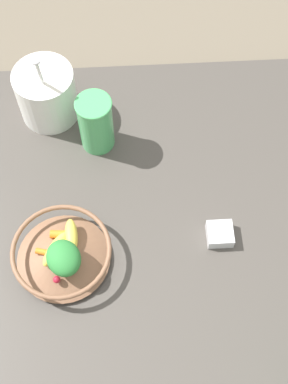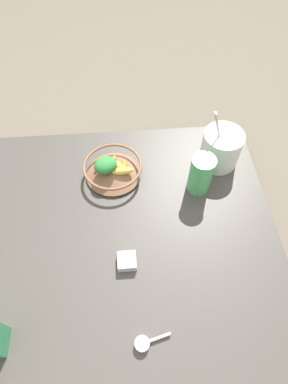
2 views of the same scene
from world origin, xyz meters
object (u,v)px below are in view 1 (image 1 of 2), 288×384
fruit_bowl (62,254)px  spice_jar (220,234)px  yogurt_tub (46,92)px  drinking_cup (96,123)px

fruit_bowl → spice_jar: 0.33m
yogurt_tub → spice_jar: 0.51m
fruit_bowl → drinking_cup: drinking_cup is taller
yogurt_tub → fruit_bowl: bearing=-174.4°
yogurt_tub → drinking_cup: size_ratio=1.63×
yogurt_tub → drinking_cup: bearing=-129.5°
drinking_cup → fruit_bowl: bearing=165.4°
drinking_cup → spice_jar: size_ratio=2.76×
yogurt_tub → spice_jar: bearing=-133.5°
fruit_bowl → spice_jar: size_ratio=3.79×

